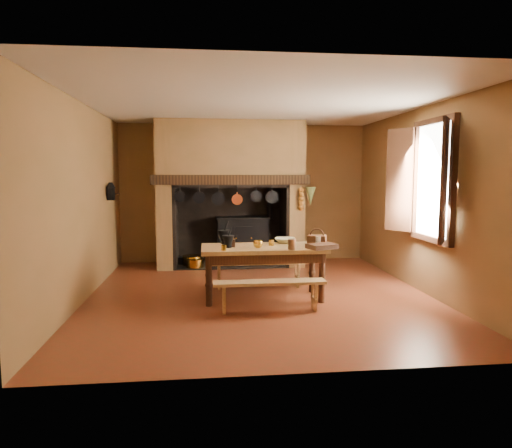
# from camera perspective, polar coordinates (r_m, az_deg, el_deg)

# --- Properties ---
(floor) EXTENTS (5.50, 5.50, 0.00)m
(floor) POSITION_cam_1_polar(r_m,az_deg,el_deg) (6.90, 0.39, -8.79)
(floor) COLOR maroon
(floor) RESTS_ON ground
(ceiling) EXTENTS (5.50, 5.50, 0.00)m
(ceiling) POSITION_cam_1_polar(r_m,az_deg,el_deg) (6.74, 0.41, 14.85)
(ceiling) COLOR silver
(ceiling) RESTS_ON back_wall
(back_wall) EXTENTS (5.00, 0.02, 2.80)m
(back_wall) POSITION_cam_1_polar(r_m,az_deg,el_deg) (9.41, -1.55, 3.85)
(back_wall) COLOR brown
(back_wall) RESTS_ON floor
(wall_left) EXTENTS (0.02, 5.50, 2.80)m
(wall_left) POSITION_cam_1_polar(r_m,az_deg,el_deg) (6.85, -20.86, 2.57)
(wall_left) COLOR brown
(wall_left) RESTS_ON floor
(wall_right) EXTENTS (0.02, 5.50, 2.80)m
(wall_right) POSITION_cam_1_polar(r_m,az_deg,el_deg) (7.40, 20.04, 2.84)
(wall_right) COLOR brown
(wall_right) RESTS_ON floor
(wall_front) EXTENTS (5.00, 0.02, 2.80)m
(wall_front) POSITION_cam_1_polar(r_m,az_deg,el_deg) (3.97, 5.02, 0.59)
(wall_front) COLOR brown
(wall_front) RESTS_ON floor
(chimney_breast) EXTENTS (2.95, 0.96, 2.80)m
(chimney_breast) POSITION_cam_1_polar(r_m,az_deg,el_deg) (8.94, -3.25, 6.36)
(chimney_breast) COLOR brown
(chimney_breast) RESTS_ON floor
(iron_range) EXTENTS (1.12, 0.55, 1.60)m
(iron_range) POSITION_cam_1_polar(r_m,az_deg,el_deg) (9.19, -1.64, -1.94)
(iron_range) COLOR black
(iron_range) RESTS_ON floor
(hearth_pans) EXTENTS (0.51, 0.62, 0.20)m
(hearth_pans) POSITION_cam_1_polar(r_m,az_deg,el_deg) (9.00, -7.94, -4.68)
(hearth_pans) COLOR #B7872A
(hearth_pans) RESTS_ON floor
(hanging_pans) EXTENTS (1.92, 0.29, 0.27)m
(hanging_pans) POSITION_cam_1_polar(r_m,az_deg,el_deg) (8.45, -3.32, 3.31)
(hanging_pans) COLOR black
(hanging_pans) RESTS_ON chimney_breast
(onion_string) EXTENTS (0.12, 0.10, 0.46)m
(onion_string) POSITION_cam_1_polar(r_m,az_deg,el_deg) (8.61, 5.64, 3.14)
(onion_string) COLOR #B86F22
(onion_string) RESTS_ON chimney_breast
(herb_bunch) EXTENTS (0.20, 0.20, 0.35)m
(herb_bunch) POSITION_cam_1_polar(r_m,az_deg,el_deg) (8.64, 6.82, 3.47)
(herb_bunch) COLOR #4E5729
(herb_bunch) RESTS_ON chimney_breast
(window) EXTENTS (0.39, 1.75, 1.76)m
(window) POSITION_cam_1_polar(r_m,az_deg,el_deg) (6.96, 20.47, 5.11)
(window) COLOR white
(window) RESTS_ON wall_right
(wall_coffee_mill) EXTENTS (0.23, 0.16, 0.31)m
(wall_coffee_mill) POSITION_cam_1_polar(r_m,az_deg,el_deg) (8.34, -17.69, 4.06)
(wall_coffee_mill) COLOR black
(wall_coffee_mill) RESTS_ON wall_left
(work_table) EXTENTS (1.77, 0.78, 0.76)m
(work_table) POSITION_cam_1_polar(r_m,az_deg,el_deg) (6.54, 0.93, -3.85)
(work_table) COLOR tan
(work_table) RESTS_ON floor
(bench_front) EXTENTS (1.46, 0.26, 0.41)m
(bench_front) POSITION_cam_1_polar(r_m,az_deg,el_deg) (5.99, 1.71, -8.09)
(bench_front) COLOR tan
(bench_front) RESTS_ON floor
(bench_back) EXTENTS (1.53, 0.27, 0.43)m
(bench_back) POSITION_cam_1_polar(r_m,az_deg,el_deg) (7.21, 0.31, -5.51)
(bench_back) COLOR tan
(bench_back) RESTS_ON floor
(mortar_large) EXTENTS (0.20, 0.20, 0.34)m
(mortar_large) POSITION_cam_1_polar(r_m,az_deg,el_deg) (6.76, -3.94, -1.54)
(mortar_large) COLOR black
(mortar_large) RESTS_ON work_table
(mortar_small) EXTENTS (0.17, 0.17, 0.29)m
(mortar_small) POSITION_cam_1_polar(r_m,az_deg,el_deg) (6.41, -3.49, -2.10)
(mortar_small) COLOR black
(mortar_small) RESTS_ON work_table
(coffee_grinder) EXTENTS (0.15, 0.12, 0.17)m
(coffee_grinder) POSITION_cam_1_polar(r_m,az_deg,el_deg) (6.48, -3.11, -2.30)
(coffee_grinder) COLOR #3A2012
(coffee_grinder) RESTS_ON work_table
(brass_mug_a) EXTENTS (0.07, 0.07, 0.08)m
(brass_mug_a) POSITION_cam_1_polar(r_m,az_deg,el_deg) (6.16, -4.05, -2.98)
(brass_mug_a) COLOR #B7872A
(brass_mug_a) RESTS_ON work_table
(brass_mug_b) EXTENTS (0.10, 0.10, 0.09)m
(brass_mug_b) POSITION_cam_1_polar(r_m,az_deg,el_deg) (6.59, 1.93, -2.33)
(brass_mug_b) COLOR #B7872A
(brass_mug_b) RESTS_ON work_table
(mixing_bowl) EXTENTS (0.37, 0.37, 0.08)m
(mixing_bowl) POSITION_cam_1_polar(r_m,az_deg,el_deg) (6.86, 3.64, -2.05)
(mixing_bowl) COLOR beige
(mixing_bowl) RESTS_ON work_table
(stoneware_crock) EXTENTS (0.15, 0.15, 0.14)m
(stoneware_crock) POSITION_cam_1_polar(r_m,az_deg,el_deg) (6.26, 4.50, -2.55)
(stoneware_crock) COLOR #52321E
(stoneware_crock) RESTS_ON work_table
(glass_jar) EXTENTS (0.10, 0.10, 0.14)m
(glass_jar) POSITION_cam_1_polar(r_m,az_deg,el_deg) (6.58, 7.80, -2.15)
(glass_jar) COLOR beige
(glass_jar) RESTS_ON work_table
(wicker_basket) EXTENTS (0.31, 0.27, 0.25)m
(wicker_basket) POSITION_cam_1_polar(r_m,az_deg,el_deg) (6.66, 7.62, -1.96)
(wicker_basket) COLOR #4C2B16
(wicker_basket) RESTS_ON work_table
(wooden_tray) EXTENTS (0.45, 0.39, 0.07)m
(wooden_tray) POSITION_cam_1_polar(r_m,az_deg,el_deg) (6.39, 8.25, -2.77)
(wooden_tray) COLOR #3A2012
(wooden_tray) RESTS_ON work_table
(brass_cup) EXTENTS (0.14, 0.14, 0.10)m
(brass_cup) POSITION_cam_1_polar(r_m,az_deg,el_deg) (6.37, 0.25, -2.54)
(brass_cup) COLOR #B7872A
(brass_cup) RESTS_ON work_table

